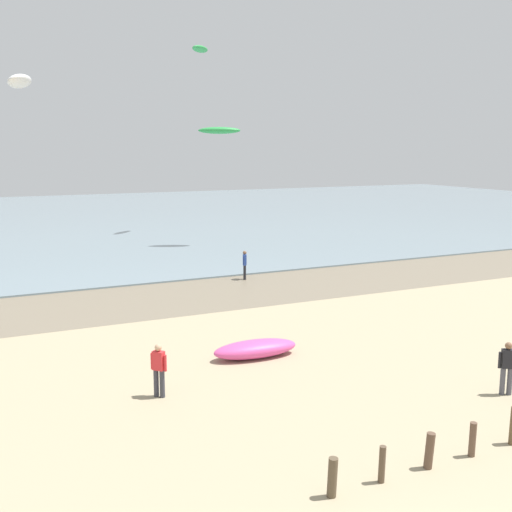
{
  "coord_description": "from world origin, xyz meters",
  "views": [
    {
      "loc": [
        -7.99,
        -5.53,
        7.68
      ],
      "look_at": [
        0.66,
        12.75,
        4.15
      ],
      "focal_mm": 43.71,
      "sensor_mm": 36.0,
      "label": 1
    }
  ],
  "objects_px": {
    "person_right_flank": "(507,367)",
    "kite_aloft_5": "(20,81)",
    "person_nearest_camera": "(245,264)",
    "grounded_kite": "(255,349)",
    "kite_aloft_0": "(200,49)",
    "person_mid_beach": "(159,369)",
    "kite_aloft_2": "(219,130)"
  },
  "relations": [
    {
      "from": "person_right_flank",
      "to": "kite_aloft_5",
      "type": "relative_size",
      "value": 0.58
    },
    {
      "from": "person_nearest_camera",
      "to": "grounded_kite",
      "type": "distance_m",
      "value": 13.87
    },
    {
      "from": "grounded_kite",
      "to": "kite_aloft_0",
      "type": "relative_size",
      "value": 1.18
    },
    {
      "from": "person_right_flank",
      "to": "kite_aloft_0",
      "type": "relative_size",
      "value": 0.62
    },
    {
      "from": "kite_aloft_5",
      "to": "kite_aloft_0",
      "type": "bearing_deg",
      "value": -20.69
    },
    {
      "from": "person_nearest_camera",
      "to": "grounded_kite",
      "type": "xyz_separation_m",
      "value": [
        -5.34,
        -12.79,
        -0.59
      ]
    },
    {
      "from": "person_nearest_camera",
      "to": "grounded_kite",
      "type": "relative_size",
      "value": 0.53
    },
    {
      "from": "person_nearest_camera",
      "to": "person_mid_beach",
      "type": "relative_size",
      "value": 1.0
    },
    {
      "from": "person_right_flank",
      "to": "kite_aloft_0",
      "type": "height_order",
      "value": "kite_aloft_0"
    },
    {
      "from": "kite_aloft_0",
      "to": "kite_aloft_2",
      "type": "relative_size",
      "value": 0.85
    },
    {
      "from": "person_right_flank",
      "to": "kite_aloft_0",
      "type": "distance_m",
      "value": 43.04
    },
    {
      "from": "person_mid_beach",
      "to": "grounded_kite",
      "type": "bearing_deg",
      "value": 25.72
    },
    {
      "from": "person_mid_beach",
      "to": "kite_aloft_5",
      "type": "bearing_deg",
      "value": 100.45
    },
    {
      "from": "grounded_kite",
      "to": "kite_aloft_0",
      "type": "distance_m",
      "value": 38.41
    },
    {
      "from": "kite_aloft_0",
      "to": "kite_aloft_5",
      "type": "bearing_deg",
      "value": 6.89
    },
    {
      "from": "kite_aloft_0",
      "to": "kite_aloft_5",
      "type": "distance_m",
      "value": 28.83
    },
    {
      "from": "person_mid_beach",
      "to": "kite_aloft_5",
      "type": "relative_size",
      "value": 0.58
    },
    {
      "from": "person_mid_beach",
      "to": "kite_aloft_0",
      "type": "xyz_separation_m",
      "value": [
        14.7,
        35.47,
        15.25
      ]
    },
    {
      "from": "person_mid_beach",
      "to": "grounded_kite",
      "type": "height_order",
      "value": "person_mid_beach"
    },
    {
      "from": "person_nearest_camera",
      "to": "kite_aloft_5",
      "type": "bearing_deg",
      "value": -170.8
    },
    {
      "from": "kite_aloft_5",
      "to": "person_nearest_camera",
      "type": "bearing_deg",
      "value": -64.36
    },
    {
      "from": "kite_aloft_5",
      "to": "person_mid_beach",
      "type": "bearing_deg",
      "value": -153.11
    },
    {
      "from": "grounded_kite",
      "to": "kite_aloft_2",
      "type": "bearing_deg",
      "value": 73.98
    },
    {
      "from": "person_nearest_camera",
      "to": "kite_aloft_0",
      "type": "distance_m",
      "value": 26.14
    },
    {
      "from": "kite_aloft_0",
      "to": "kite_aloft_5",
      "type": "height_order",
      "value": "kite_aloft_0"
    },
    {
      "from": "kite_aloft_5",
      "to": "grounded_kite",
      "type": "bearing_deg",
      "value": -131.95
    },
    {
      "from": "person_mid_beach",
      "to": "grounded_kite",
      "type": "distance_m",
      "value": 4.8
    },
    {
      "from": "kite_aloft_2",
      "to": "person_nearest_camera",
      "type": "bearing_deg",
      "value": -84.62
    },
    {
      "from": "person_mid_beach",
      "to": "kite_aloft_0",
      "type": "height_order",
      "value": "kite_aloft_0"
    },
    {
      "from": "person_nearest_camera",
      "to": "grounded_kite",
      "type": "height_order",
      "value": "person_nearest_camera"
    },
    {
      "from": "person_nearest_camera",
      "to": "kite_aloft_5",
      "type": "relative_size",
      "value": 0.58
    },
    {
      "from": "person_right_flank",
      "to": "person_mid_beach",
      "type": "bearing_deg",
      "value": 155.59
    }
  ]
}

